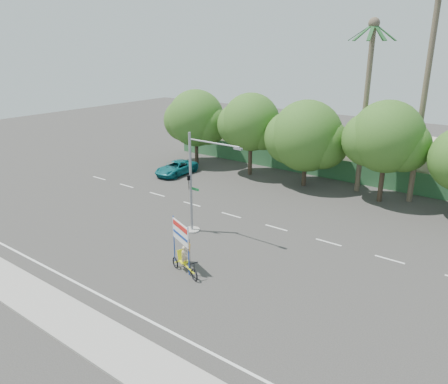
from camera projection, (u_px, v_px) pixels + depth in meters
The scene contains 14 objects.
ground at pixel (180, 262), 26.29m from camera, with size 120.00×120.00×0.00m, color #33302D.
sidewalk_near at pixel (72, 321), 20.61m from camera, with size 50.00×2.40×0.12m, color gray.
fence at pixel (330, 169), 42.18m from camera, with size 38.00×0.08×2.00m, color #336B3D.
building_left at pixel (267, 138), 50.96m from camera, with size 12.00×8.00×4.00m, color beige.
building_right at pixel (431, 164), 40.75m from camera, with size 14.00×8.00×3.60m, color beige.
tree_far_left at pixel (196, 120), 46.34m from camera, with size 7.14×6.00×7.96m.
tree_left at pixel (250, 124), 42.25m from camera, with size 6.66×5.60×8.07m.
tree_center at pixel (306, 138), 39.02m from camera, with size 7.62×6.40×7.85m.
tree_right at pixel (386, 139), 34.77m from camera, with size 6.90×5.80×8.36m.
palm_tall at pixel (428, 72), 33.04m from camera, with size 3.73×3.79×17.45m.
palm_short at pixel (367, 89), 36.13m from camera, with size 3.73×3.79×14.45m.
traffic_signal at pixel (194, 192), 29.60m from camera, with size 4.72×1.10×7.00m.
trike_billboard at pixel (183, 251), 25.02m from camera, with size 2.85×1.40×3.00m.
pickup_truck at pixel (176, 168), 43.60m from camera, with size 2.23×4.83×1.34m, color #0F686E.
Camera 1 is at (16.31, -17.12, 12.53)m, focal length 35.00 mm.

